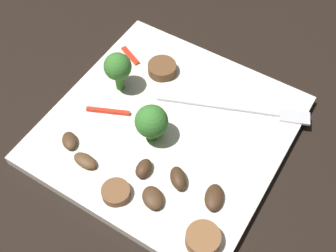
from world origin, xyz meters
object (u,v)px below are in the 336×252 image
object	(u,v)px
fork	(244,110)
broccoli_floret_0	(118,68)
sausage_slice_0	(162,69)
pepper_strip_1	(108,111)
mushroom_2	(214,197)
pepper_strip_2	(130,56)
mushroom_1	(70,141)
sausage_slice_1	(114,191)
mushroom_5	(85,161)
broccoli_floret_1	(151,122)
mushroom_4	(178,178)
sausage_slice_2	(203,239)
mushroom_3	(144,168)
plate	(168,129)
mushroom_0	(153,198)

from	to	relation	value
fork	broccoli_floret_0	size ratio (longest dim) A/B	3.19
sausage_slice_0	broccoli_floret_0	bearing A→B (deg)	-121.79
sausage_slice_0	pepper_strip_1	bearing A→B (deg)	-102.91
mushroom_2	pepper_strip_2	bearing A→B (deg)	146.95
sausage_slice_0	mushroom_1	xyz separation A→B (m)	(-0.03, -0.14, -0.00)
sausage_slice_1	mushroom_5	world-z (taller)	same
sausage_slice_0	pepper_strip_2	world-z (taller)	sausage_slice_0
mushroom_1	broccoli_floret_1	bearing A→B (deg)	36.68
mushroom_2	pepper_strip_1	xyz separation A→B (m)	(-0.16, 0.03, -0.00)
broccoli_floret_0	mushroom_4	distance (m)	0.15
broccoli_floret_0	sausage_slice_1	xyz separation A→B (m)	(0.08, -0.12, -0.03)
sausage_slice_2	broccoli_floret_0	bearing A→B (deg)	146.88
mushroom_2	mushroom_3	distance (m)	0.08
pepper_strip_1	pepper_strip_2	bearing A→B (deg)	108.39
broccoli_floret_1	mushroom_1	distance (m)	0.10
sausage_slice_0	mushroom_3	world-z (taller)	same
fork	mushroom_2	xyz separation A→B (m)	(0.02, -0.12, 0.00)
mushroom_1	mushroom_3	world-z (taller)	mushroom_3
fork	mushroom_4	xyz separation A→B (m)	(-0.02, -0.12, 0.00)
broccoli_floret_0	pepper_strip_2	distance (m)	0.06
sausage_slice_0	mushroom_2	distance (m)	0.18
broccoli_floret_0	mushroom_2	size ratio (longest dim) A/B	1.76
plate	mushroom_1	world-z (taller)	mushroom_1
sausage_slice_0	mushroom_1	bearing A→B (deg)	-102.14
fork	mushroom_3	bearing A→B (deg)	-134.92
mushroom_3	pepper_strip_2	size ratio (longest dim) A/B	0.67
plate	sausage_slice_1	xyz separation A→B (m)	(-0.00, -0.10, 0.01)
plate	mushroom_4	bearing A→B (deg)	-49.85
fork	broccoli_floret_1	bearing A→B (deg)	-150.90
mushroom_3	mushroom_4	distance (m)	0.04
fork	pepper_strip_1	world-z (taller)	same
fork	broccoli_floret_0	world-z (taller)	broccoli_floret_0
pepper_strip_2	plate	bearing A→B (deg)	-34.42
pepper_strip_2	mushroom_5	bearing A→B (deg)	-72.62
plate	fork	size ratio (longest dim) A/B	1.52
mushroom_2	broccoli_floret_1	bearing A→B (deg)	161.54
plate	sausage_slice_1	size ratio (longest dim) A/B	8.70
mushroom_4	pepper_strip_2	world-z (taller)	mushroom_4
plate	sausage_slice_0	xyz separation A→B (m)	(-0.05, 0.07, 0.01)
mushroom_3	sausage_slice_0	bearing A→B (deg)	114.31
mushroom_1	mushroom_4	xyz separation A→B (m)	(0.13, 0.02, 0.00)
sausage_slice_0	mushroom_5	xyz separation A→B (m)	(-0.00, -0.16, -0.00)
broccoli_floret_1	sausage_slice_1	size ratio (longest dim) A/B	1.63
mushroom_0	pepper_strip_2	bearing A→B (deg)	131.00
broccoli_floret_0	sausage_slice_1	world-z (taller)	broccoli_floret_0
fork	pepper_strip_1	bearing A→B (deg)	-169.06
mushroom_4	mushroom_2	bearing A→B (deg)	1.26
pepper_strip_2	pepper_strip_1	bearing A→B (deg)	-71.61
sausage_slice_0	pepper_strip_1	xyz separation A→B (m)	(-0.02, -0.09, -0.00)
broccoli_floret_0	pepper_strip_2	bearing A→B (deg)	111.33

